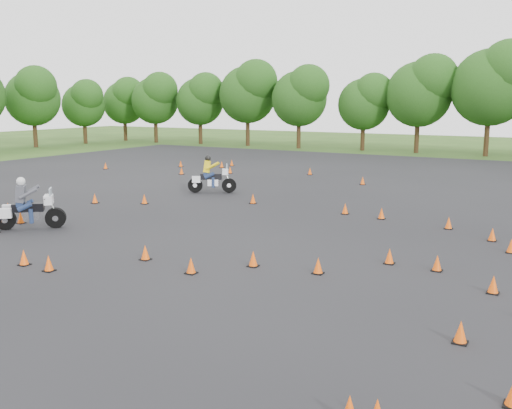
{
  "coord_description": "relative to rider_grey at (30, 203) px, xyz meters",
  "views": [
    {
      "loc": [
        9.92,
        -13.49,
        4.88
      ],
      "look_at": [
        0.0,
        4.0,
        1.2
      ],
      "focal_mm": 40.0,
      "sensor_mm": 36.0,
      "label": 1
    }
  ],
  "objects": [
    {
      "name": "treeline",
      "position": [
        11.53,
        34.37,
        3.57
      ],
      "size": [
        86.89,
        32.23,
        10.53
      ],
      "color": "#204814",
      "rests_on": "ground"
    },
    {
      "name": "ground",
      "position": [
        8.22,
        -0.91,
        -1.02
      ],
      "size": [
        140.0,
        140.0,
        0.0
      ],
      "primitive_type": "plane",
      "color": "#2D5119",
      "rests_on": "ground"
    },
    {
      "name": "traffic_cones",
      "position": [
        8.02,
        4.73,
        -0.79
      ],
      "size": [
        36.54,
        33.23,
        0.45
      ],
      "color": "#FF580A",
      "rests_on": "asphalt_pad"
    },
    {
      "name": "rider_grey",
      "position": [
        0.0,
        0.0,
        0.0
      ],
      "size": [
        2.52,
        2.31,
        2.02
      ],
      "primitive_type": null,
      "rotation": [
        0.0,
        0.0,
        0.7
      ],
      "color": "#47484F",
      "rests_on": "ground"
    },
    {
      "name": "rider_yellow",
      "position": [
        1.26,
        10.6,
        -0.01
      ],
      "size": [
        2.66,
        1.92,
        2.0
      ],
      "primitive_type": null,
      "rotation": [
        0.0,
        0.0,
        0.49
      ],
      "color": "yellow",
      "rests_on": "ground"
    },
    {
      "name": "asphalt_pad",
      "position": [
        8.22,
        5.09,
        -1.01
      ],
      "size": [
        62.0,
        62.0,
        0.0
      ],
      "primitive_type": "plane",
      "color": "black",
      "rests_on": "ground"
    }
  ]
}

